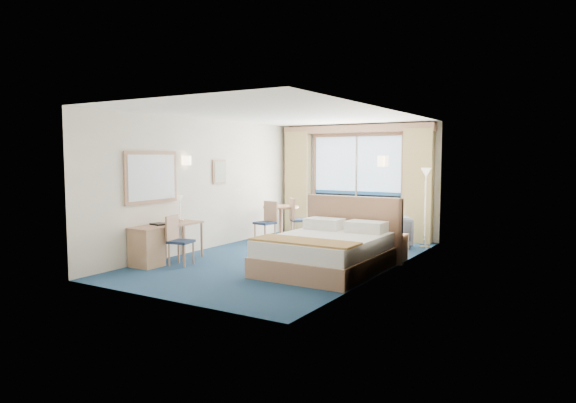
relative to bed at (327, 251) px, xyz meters
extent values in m
plane|color=navy|center=(-1.11, 0.51, -0.33)|extent=(6.50, 6.50, 0.00)
cube|color=silver|center=(-1.11, 3.77, 1.02)|extent=(4.00, 0.02, 2.70)
cube|color=silver|center=(-1.11, -2.75, 1.02)|extent=(4.00, 0.02, 2.70)
cube|color=silver|center=(-3.12, 0.51, 1.02)|extent=(0.02, 6.50, 2.70)
cube|color=silver|center=(0.90, 0.51, 1.02)|extent=(0.02, 6.50, 2.70)
cube|color=white|center=(-1.11, 0.51, 2.38)|extent=(4.00, 6.50, 0.02)
cube|color=navy|center=(-1.11, 3.73, 0.23)|extent=(2.20, 0.02, 1.08)
cube|color=#C2DCFF|center=(-1.11, 3.73, 1.43)|extent=(2.20, 0.02, 1.32)
cube|color=brown|center=(-1.11, 3.73, -0.23)|extent=(2.20, 0.02, 0.20)
cube|color=black|center=(-1.11, 3.72, 0.67)|extent=(2.20, 0.02, 0.04)
cube|color=tan|center=(-1.11, 3.72, 2.13)|extent=(2.36, 0.03, 0.12)
cube|color=tan|center=(-2.26, 3.72, 0.87)|extent=(0.06, 0.03, 2.40)
cube|color=tan|center=(0.04, 3.72, 0.87)|extent=(0.06, 0.03, 2.40)
cube|color=silver|center=(-1.11, 3.72, 0.87)|extent=(0.05, 0.02, 2.40)
cube|color=#352718|center=(-0.76, 3.72, 0.07)|extent=(0.35, 0.02, 0.70)
cube|color=#352718|center=(-1.66, 3.72, 0.07)|extent=(0.35, 0.02, 0.70)
cube|color=#352718|center=(-1.16, 3.72, -0.03)|extent=(0.30, 0.02, 0.45)
cube|color=black|center=(-2.01, 3.72, 0.22)|extent=(0.02, 0.01, 0.90)
cube|color=black|center=(-1.56, 3.72, 0.22)|extent=(0.03, 0.01, 0.90)
cube|color=black|center=(-1.11, 3.72, 0.22)|extent=(0.03, 0.01, 0.90)
cube|color=black|center=(-0.66, 3.72, 0.22)|extent=(0.03, 0.01, 0.90)
cube|color=black|center=(-0.21, 3.72, 0.22)|extent=(0.02, 0.01, 0.90)
cube|color=tan|center=(-2.66, 3.58, 0.94)|extent=(0.65, 0.22, 2.55)
cube|color=tan|center=(0.44, 3.58, 0.94)|extent=(0.65, 0.22, 2.55)
cube|color=tan|center=(-1.11, 3.61, 2.25)|extent=(3.80, 0.25, 0.18)
cube|color=tan|center=(-3.09, -0.99, 1.22)|extent=(0.04, 1.25, 0.95)
cube|color=silver|center=(-3.06, -0.99, 1.22)|extent=(0.01, 1.12, 0.82)
cube|color=tan|center=(-3.09, 0.96, 1.27)|extent=(0.03, 0.42, 0.52)
cube|color=gray|center=(-3.07, 0.96, 1.27)|extent=(0.01, 0.34, 0.44)
cylinder|color=#FFDFB2|center=(-3.05, -0.09, 1.52)|extent=(0.18, 0.18, 0.18)
cylinder|color=#FFDFB2|center=(0.83, 0.36, 1.52)|extent=(0.18, 0.18, 0.18)
cube|color=tan|center=(0.00, -0.09, -0.17)|extent=(1.74, 2.17, 0.33)
cube|color=white|center=(0.00, -0.09, 0.13)|extent=(1.67, 2.10, 0.27)
cube|color=#A78041|center=(0.00, -0.80, 0.28)|extent=(1.71, 0.60, 0.03)
cube|color=white|center=(-0.41, 0.69, 0.36)|extent=(0.67, 0.43, 0.20)
cube|color=white|center=(0.41, 0.69, 0.36)|extent=(0.67, 0.43, 0.20)
cube|color=tan|center=(0.00, 1.04, 0.26)|extent=(1.90, 0.07, 1.19)
cube|color=tan|center=(0.68, 1.48, -0.09)|extent=(0.37, 0.35, 0.49)
cube|color=silver|center=(0.64, 1.51, 0.19)|extent=(0.22, 0.20, 0.08)
imported|color=#40474E|center=(0.17, 2.73, 0.00)|extent=(0.98, 0.99, 0.66)
cylinder|color=silver|center=(0.77, 3.04, -0.32)|extent=(0.23, 0.23, 0.03)
cylinder|color=silver|center=(0.77, 3.04, 0.46)|extent=(0.03, 0.03, 1.59)
cone|color=#F3EBCE|center=(0.77, 3.04, 1.26)|extent=(0.21, 0.21, 0.19)
cube|color=tan|center=(-2.85, -0.87, 0.34)|extent=(0.51, 1.48, 0.04)
cube|color=tan|center=(-2.85, -1.38, -0.01)|extent=(0.48, 0.44, 0.66)
cylinder|color=tan|center=(-3.07, -0.68, -0.01)|extent=(0.05, 0.05, 0.66)
cylinder|color=tan|center=(-2.62, -0.68, -0.01)|extent=(0.05, 0.05, 0.66)
cylinder|color=tan|center=(-3.07, -0.18, -0.01)|extent=(0.05, 0.05, 0.66)
cylinder|color=tan|center=(-2.62, -0.18, -0.01)|extent=(0.05, 0.05, 0.66)
cube|color=#1C2942|center=(-2.41, -0.97, 0.09)|extent=(0.44, 0.44, 0.04)
cube|color=tan|center=(-2.59, -1.00, 0.32)|extent=(0.11, 0.38, 0.45)
cylinder|color=tan|center=(-2.23, -1.09, -0.13)|extent=(0.03, 0.03, 0.40)
cylinder|color=tan|center=(-2.29, -0.79, -0.13)|extent=(0.03, 0.03, 0.40)
cylinder|color=tan|center=(-2.53, -1.15, -0.13)|extent=(0.03, 0.03, 0.40)
cylinder|color=tan|center=(-2.59, -0.85, -0.13)|extent=(0.03, 0.03, 0.40)
cube|color=black|center=(-2.92, -1.00, 0.37)|extent=(0.33, 0.27, 0.03)
cylinder|color=silver|center=(-2.96, -0.40, 0.39)|extent=(0.13, 0.13, 0.02)
cylinder|color=silver|center=(-2.96, -0.40, 0.59)|extent=(0.02, 0.02, 0.42)
cone|color=#F3EBCE|center=(-2.96, -0.40, 0.80)|extent=(0.11, 0.11, 0.10)
cylinder|color=tan|center=(-2.51, 2.52, 0.41)|extent=(0.85, 0.85, 0.04)
cylinder|color=tan|center=(-2.51, 2.52, 0.04)|extent=(0.08, 0.08, 0.74)
cylinder|color=tan|center=(-2.51, 2.52, -0.32)|extent=(0.47, 0.47, 0.03)
cube|color=#1C2942|center=(-1.97, 2.52, 0.13)|extent=(0.59, 0.59, 0.05)
cube|color=tan|center=(-2.12, 2.38, 0.39)|extent=(0.32, 0.33, 0.50)
cylinder|color=tan|center=(-1.73, 2.51, -0.11)|extent=(0.04, 0.04, 0.45)
cylinder|color=tan|center=(-1.97, 2.76, -0.11)|extent=(0.04, 0.04, 0.45)
cylinder|color=tan|center=(-1.98, 2.28, -0.11)|extent=(0.04, 0.04, 0.45)
cylinder|color=tan|center=(-2.21, 2.52, -0.11)|extent=(0.04, 0.04, 0.45)
cube|color=#1C2942|center=(-2.49, 1.82, 0.11)|extent=(0.46, 0.46, 0.05)
cube|color=tan|center=(-2.46, 2.00, 0.35)|extent=(0.40, 0.10, 0.47)
cylinder|color=tan|center=(-2.68, 1.69, -0.12)|extent=(0.03, 0.03, 0.42)
cylinder|color=tan|center=(-2.36, 1.63, -0.12)|extent=(0.03, 0.03, 0.42)
cylinder|color=tan|center=(-2.62, 2.00, -0.12)|extent=(0.03, 0.03, 0.42)
cylinder|color=tan|center=(-2.31, 1.95, -0.12)|extent=(0.03, 0.03, 0.42)
camera|label=1|loc=(3.88, -7.67, 1.59)|focal=32.00mm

